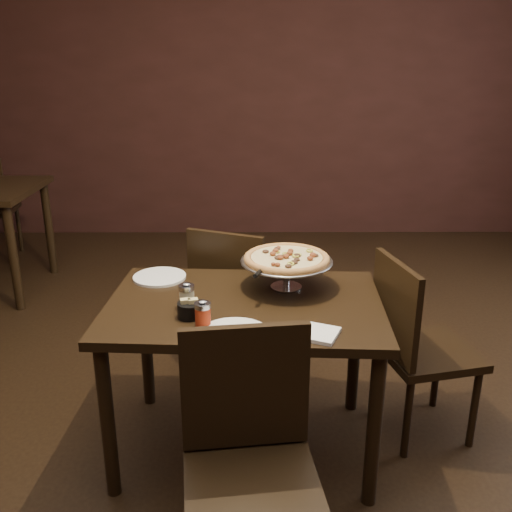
{
  "coord_description": "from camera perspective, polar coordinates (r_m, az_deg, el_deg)",
  "views": [
    {
      "loc": [
        0.07,
        -2.15,
        1.74
      ],
      "look_at": [
        0.08,
        0.14,
        0.93
      ],
      "focal_mm": 40.0,
      "sensor_mm": 36.0,
      "label": 1
    }
  ],
  "objects": [
    {
      "name": "pizza_stand",
      "position": [
        2.55,
        3.08,
        -0.28
      ],
      "size": [
        0.42,
        0.42,
        0.17
      ],
      "color": "#AEAEB4",
      "rests_on": "dining_table"
    },
    {
      "name": "packet_caddy",
      "position": [
        2.32,
        -6.64,
        -5.31
      ],
      "size": [
        0.1,
        0.1,
        0.08
      ],
      "rotation": [
        0.0,
        0.0,
        0.26
      ],
      "color": "black",
      "rests_on": "dining_table"
    },
    {
      "name": "chair_side",
      "position": [
        2.75,
        15.62,
        -8.32
      ],
      "size": [
        0.49,
        0.49,
        0.89
      ],
      "rotation": [
        0.0,
        0.0,
        1.79
      ],
      "color": "black",
      "rests_on": "ground"
    },
    {
      "name": "pepper_flake_shaker",
      "position": [
        2.22,
        -5.34,
        -5.81
      ],
      "size": [
        0.06,
        0.06,
        0.11
      ],
      "color": "maroon",
      "rests_on": "dining_table"
    },
    {
      "name": "plate_near",
      "position": [
        2.17,
        -2.18,
        -7.84
      ],
      "size": [
        0.27,
        0.27,
        0.01
      ],
      "primitive_type": "cylinder",
      "color": "white",
      "rests_on": "dining_table"
    },
    {
      "name": "dining_table",
      "position": [
        2.49,
        -1.15,
        -6.68
      ],
      "size": [
        1.22,
        0.85,
        0.74
      ],
      "rotation": [
        0.0,
        0.0,
        -0.06
      ],
      "color": "black",
      "rests_on": "ground"
    },
    {
      "name": "serving_spatula",
      "position": [
        2.4,
        0.34,
        -1.66
      ],
      "size": [
        0.14,
        0.14,
        0.02
      ],
      "rotation": [
        0.0,
        0.0,
        -0.33
      ],
      "color": "#AEAEB4",
      "rests_on": "pizza_stand"
    },
    {
      "name": "chair_near",
      "position": [
        1.96,
        -0.62,
        -19.6
      ],
      "size": [
        0.48,
        0.48,
        0.92
      ],
      "rotation": [
        0.0,
        0.0,
        0.12
      ],
      "color": "black",
      "rests_on": "ground"
    },
    {
      "name": "parmesan_shaker",
      "position": [
        2.39,
        -6.94,
        -3.99
      ],
      "size": [
        0.07,
        0.07,
        0.12
      ],
      "color": "#F2EBBC",
      "rests_on": "dining_table"
    },
    {
      "name": "room",
      "position": [
        2.2,
        -0.44,
        10.76
      ],
      "size": [
        6.04,
        7.04,
        2.84
      ],
      "color": "black",
      "rests_on": "ground"
    },
    {
      "name": "chair_far",
      "position": [
        3.09,
        -2.09,
        -4.32
      ],
      "size": [
        0.55,
        0.55,
        0.9
      ],
      "rotation": [
        0.0,
        0.0,
        2.75
      ],
      "color": "black",
      "rests_on": "ground"
    },
    {
      "name": "plate_left",
      "position": [
        2.74,
        -9.62,
        -2.08
      ],
      "size": [
        0.25,
        0.25,
        0.01
      ],
      "primitive_type": "cylinder",
      "color": "white",
      "rests_on": "dining_table"
    },
    {
      "name": "napkin_stack",
      "position": [
        2.18,
        6.24,
        -7.7
      ],
      "size": [
        0.19,
        0.19,
        0.02
      ],
      "primitive_type": "cube",
      "rotation": [
        0.0,
        0.0,
        -0.41
      ],
      "color": "white",
      "rests_on": "dining_table"
    }
  ]
}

